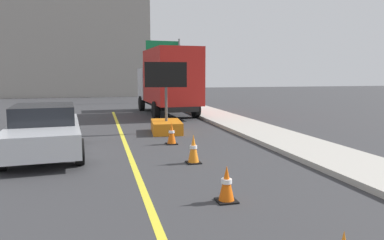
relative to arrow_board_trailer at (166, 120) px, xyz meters
The scene contains 8 objects.
arrow_board_trailer is the anchor object (origin of this frame).
box_truck 6.37m from the arrow_board_trailer, 78.70° to the left, with size 2.63×6.99×3.56m.
pickup_car 4.91m from the arrow_board_trailer, 144.60° to the right, with size 2.26×4.77×1.38m.
highway_guide_sign 15.16m from the arrow_board_trailer, 78.34° to the left, with size 2.78×0.38×5.00m.
far_building_block 26.62m from the arrow_board_trailer, 99.55° to the left, with size 13.91×6.52×10.58m, color gray.
traffic_cone_mid_lane 7.74m from the arrow_board_trailer, 92.55° to the right, with size 0.36×0.36×0.66m.
traffic_cone_far_lane 4.90m from the arrow_board_trailer, 92.41° to the right, with size 0.36×0.36×0.74m.
traffic_cone_curbside 2.34m from the arrow_board_trailer, 96.30° to the right, with size 0.36×0.36×0.71m.
Camera 1 is at (-0.77, 2.16, 2.25)m, focal length 33.63 mm.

